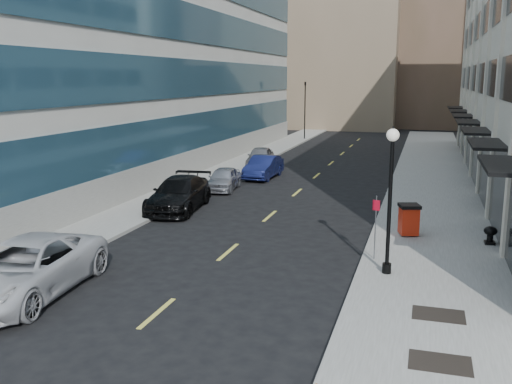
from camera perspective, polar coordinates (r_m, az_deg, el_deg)
The scene contains 19 objects.
ground at distance 15.08m, azimuth -13.35°, elevation -14.59°, with size 160.00×160.00×0.00m, color black.
sidewalk_right at distance 32.30m, azimuth 17.23°, elevation -0.67°, with size 5.00×80.00×0.15m, color gray.
sidewalk_left at distance 35.01m, azimuth -6.30°, elevation 0.68°, with size 3.00×80.00×0.15m, color gray.
building_left at distance 45.09m, azimuth -14.50°, elevation 15.42°, with size 16.14×46.00×20.00m.
skyline_tan_near at distance 80.75m, azimuth 9.19°, elevation 16.53°, with size 14.00×18.00×28.00m, color #7D6A52.
skyline_tan_far at distance 92.18m, azimuth 3.63°, elevation 14.12°, with size 12.00×14.00×22.00m, color #7D6A52.
grate_mid at distance 14.17m, azimuth 17.94°, elevation -15.93°, with size 1.40×1.00×0.01m, color black.
grate_far at distance 16.72m, azimuth 17.79°, elevation -11.60°, with size 1.40×1.00×0.01m, color black.
road_centerline at distance 30.20m, azimuth 2.89°, elevation -1.11°, with size 0.15×68.20×0.01m.
traffic_signal at distance 60.95m, azimuth 4.95°, elevation 10.56°, with size 0.66×0.66×6.98m.
car_white_van at distance 18.75m, azimuth -22.11°, elevation -7.11°, with size 2.82×6.11×1.70m, color silver.
car_black_pickup at distance 28.78m, azimuth -7.72°, elevation -0.19°, with size 2.27×5.58×1.62m, color black.
car_silver_sedan at distance 33.68m, azimuth -3.26°, elevation 1.33°, with size 1.58×3.92×1.34m, color #9B9DA3.
car_blue_sedan at distance 37.59m, azimuth 0.74°, elevation 2.51°, with size 1.56×4.47×1.47m, color #151C4F.
car_grey_sedan at distance 42.53m, azimuth 0.43°, elevation 3.54°, with size 1.73×4.31×1.47m, color gray.
trash_bin at distance 24.21m, azimuth 15.04°, elevation -2.58°, with size 0.99×1.00×1.30m.
lamppost at distance 18.88m, azimuth 13.29°, elevation 0.40°, with size 0.41×0.41×4.91m.
sign_post at distance 20.57m, azimuth 11.88°, elevation -2.60°, with size 0.26×0.13×2.31m.
urn_planter at distance 24.01m, azimuth 22.39°, elevation -3.85°, with size 0.51×0.51×0.71m.
Camera 1 is at (7.02, -11.64, 6.52)m, focal length 40.00 mm.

